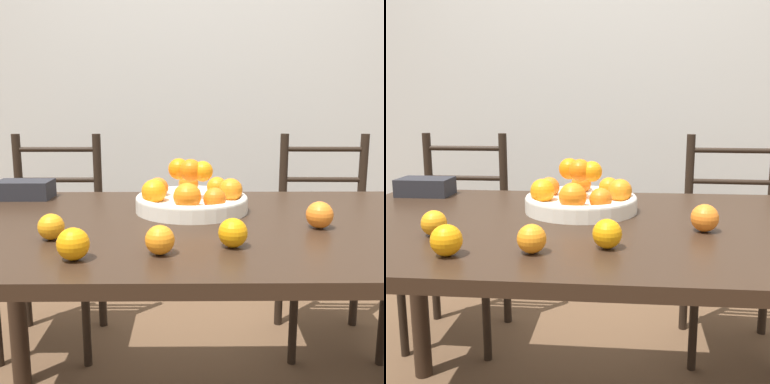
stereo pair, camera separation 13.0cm
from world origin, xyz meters
TOP-DOWN VIEW (x-y plane):
  - wall_back at (0.00, 1.48)m, footprint 8.00×0.06m
  - dining_table at (0.00, 0.00)m, footprint 1.69×0.93m
  - fruit_bowl at (-0.09, 0.13)m, footprint 0.35×0.35m
  - orange_loose_0 at (0.01, -0.24)m, footprint 0.07×0.07m
  - orange_loose_1 at (0.26, -0.07)m, footprint 0.07×0.07m
  - orange_loose_2 at (-0.16, -0.29)m, footprint 0.07×0.07m
  - orange_loose_3 at (-0.44, -0.18)m, footprint 0.07×0.07m
  - orange_loose_4 at (-0.34, -0.33)m, footprint 0.07×0.07m
  - chair_left at (-0.72, 0.74)m, footprint 0.42×0.40m
  - chair_right at (0.55, 0.74)m, footprint 0.43×0.41m
  - book_stack at (-0.69, 0.34)m, footprint 0.19×0.12m

SIDE VIEW (x-z plane):
  - chair_left at x=-0.72m, z-range -0.02..0.95m
  - chair_right at x=0.55m, z-range -0.02..0.95m
  - dining_table at x=0.00m, z-range 0.29..1.06m
  - book_stack at x=-0.69m, z-range 0.77..0.84m
  - orange_loose_3 at x=-0.44m, z-range 0.77..0.84m
  - orange_loose_2 at x=-0.16m, z-range 0.77..0.84m
  - orange_loose_0 at x=0.01m, z-range 0.77..0.84m
  - orange_loose_4 at x=-0.34m, z-range 0.77..0.84m
  - orange_loose_1 at x=0.26m, z-range 0.77..0.84m
  - fruit_bowl at x=-0.09m, z-range 0.73..0.90m
  - wall_back at x=0.00m, z-range 0.00..2.60m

